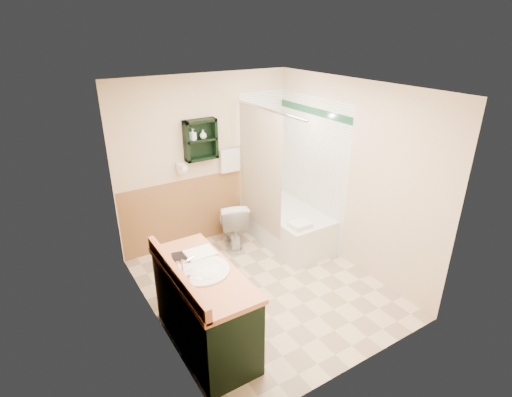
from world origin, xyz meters
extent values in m
plane|color=beige|center=(0.00, 0.00, 0.00)|extent=(3.00, 3.00, 0.00)
cube|color=#FDEAC6|center=(0.00, 1.52, 1.20)|extent=(2.60, 0.04, 2.40)
cube|color=#FDEAC6|center=(-1.32, 0.00, 1.20)|extent=(0.04, 3.00, 2.40)
cube|color=#FDEAC6|center=(1.32, 0.00, 1.20)|extent=(0.04, 3.00, 2.40)
cube|color=white|center=(0.00, 0.00, 2.42)|extent=(2.60, 3.00, 0.04)
cube|color=black|center=(-0.10, 1.41, 1.55)|extent=(0.45, 0.15, 0.55)
cylinder|color=silver|center=(0.53, 0.75, 2.00)|extent=(0.03, 1.60, 0.03)
cube|color=black|center=(-0.99, -0.47, 0.43)|extent=(0.59, 1.36, 0.86)
cube|color=silver|center=(0.93, 0.82, 0.26)|extent=(0.77, 1.50, 0.51)
imported|color=silver|center=(0.18, 1.12, 0.34)|extent=(0.58, 0.78, 0.68)
cube|color=white|center=(-0.90, -0.21, 0.88)|extent=(0.28, 0.22, 0.04)
imported|color=black|center=(-1.16, -0.17, 0.98)|extent=(0.18, 0.06, 0.24)
cube|color=white|center=(0.73, 0.25, 0.55)|extent=(0.26, 0.22, 0.07)
imported|color=silver|center=(-0.21, 1.40, 1.60)|extent=(0.12, 0.17, 0.07)
imported|color=silver|center=(-0.06, 1.40, 1.61)|extent=(0.12, 0.14, 0.09)
camera|label=1|loc=(-2.23, -3.40, 2.98)|focal=28.00mm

